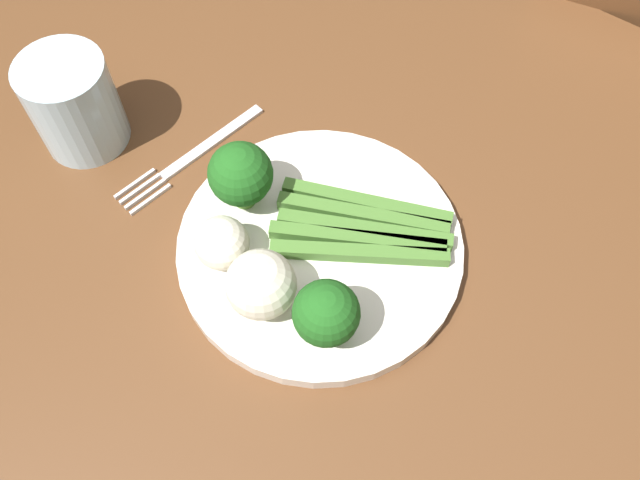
{
  "coord_description": "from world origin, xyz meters",
  "views": [
    {
      "loc": [
        -0.14,
        0.21,
        1.26
      ],
      "look_at": [
        0.03,
        -0.01,
        0.77
      ],
      "focal_mm": 37.3,
      "sensor_mm": 36.0,
      "label": 1
    }
  ],
  "objects_px": {
    "cauliflower_front_left": "(261,285)",
    "fork": "(191,157)",
    "chair": "(631,116)",
    "dining_table": "(334,327)",
    "cauliflower_edge": "(222,243)",
    "water_glass": "(74,104)",
    "asparagus_bundle": "(362,228)",
    "broccoli_near_center": "(241,175)",
    "plate": "(320,247)",
    "broccoli_back": "(326,314)"
  },
  "relations": [
    {
      "from": "chair",
      "to": "dining_table",
      "type": "bearing_deg",
      "value": 64.81
    },
    {
      "from": "dining_table",
      "to": "water_glass",
      "type": "relative_size",
      "value": 12.88
    },
    {
      "from": "chair",
      "to": "cauliflower_edge",
      "type": "xyz_separation_m",
      "value": [
        0.21,
        0.62,
        0.29
      ]
    },
    {
      "from": "cauliflower_edge",
      "to": "water_glass",
      "type": "distance_m",
      "value": 0.2
    },
    {
      "from": "chair",
      "to": "cauliflower_front_left",
      "type": "height_order",
      "value": "chair"
    },
    {
      "from": "plate",
      "to": "broccoli_near_center",
      "type": "relative_size",
      "value": 3.62
    },
    {
      "from": "asparagus_bundle",
      "to": "fork",
      "type": "relative_size",
      "value": 0.97
    },
    {
      "from": "dining_table",
      "to": "plate",
      "type": "xyz_separation_m",
      "value": [
        0.03,
        -0.01,
        0.12
      ]
    },
    {
      "from": "cauliflower_front_left",
      "to": "fork",
      "type": "xyz_separation_m",
      "value": [
        0.15,
        -0.08,
        -0.04
      ]
    },
    {
      "from": "chair",
      "to": "fork",
      "type": "xyz_separation_m",
      "value": [
        0.31,
        0.56,
        0.25
      ]
    },
    {
      "from": "cauliflower_edge",
      "to": "water_glass",
      "type": "height_order",
      "value": "water_glass"
    },
    {
      "from": "broccoli_near_center",
      "to": "water_glass",
      "type": "relative_size",
      "value": 0.74
    },
    {
      "from": "dining_table",
      "to": "plate",
      "type": "distance_m",
      "value": 0.13
    },
    {
      "from": "dining_table",
      "to": "plate",
      "type": "bearing_deg",
      "value": -24.1
    },
    {
      "from": "asparagus_bundle",
      "to": "water_glass",
      "type": "relative_size",
      "value": 1.76
    },
    {
      "from": "broccoli_back",
      "to": "cauliflower_front_left",
      "type": "distance_m",
      "value": 0.06
    },
    {
      "from": "fork",
      "to": "chair",
      "type": "bearing_deg",
      "value": 160.51
    },
    {
      "from": "broccoli_near_center",
      "to": "cauliflower_front_left",
      "type": "xyz_separation_m",
      "value": [
        -0.07,
        0.07,
        -0.01
      ]
    },
    {
      "from": "chair",
      "to": "cauliflower_front_left",
      "type": "xyz_separation_m",
      "value": [
        0.16,
        0.63,
        0.29
      ]
    },
    {
      "from": "cauliflower_edge",
      "to": "fork",
      "type": "height_order",
      "value": "cauliflower_edge"
    },
    {
      "from": "broccoli_back",
      "to": "water_glass",
      "type": "relative_size",
      "value": 0.69
    },
    {
      "from": "dining_table",
      "to": "chair",
      "type": "relative_size",
      "value": 1.36
    },
    {
      "from": "broccoli_near_center",
      "to": "broccoli_back",
      "type": "height_order",
      "value": "broccoli_near_center"
    },
    {
      "from": "dining_table",
      "to": "cauliflower_edge",
      "type": "relative_size",
      "value": 25.93
    },
    {
      "from": "chair",
      "to": "asparagus_bundle",
      "type": "height_order",
      "value": "chair"
    },
    {
      "from": "broccoli_near_center",
      "to": "broccoli_back",
      "type": "bearing_deg",
      "value": 155.87
    },
    {
      "from": "cauliflower_edge",
      "to": "cauliflower_front_left",
      "type": "xyz_separation_m",
      "value": [
        -0.05,
        0.01,
        0.01
      ]
    },
    {
      "from": "cauliflower_edge",
      "to": "cauliflower_front_left",
      "type": "bearing_deg",
      "value": 166.44
    },
    {
      "from": "cauliflower_front_left",
      "to": "water_glass",
      "type": "relative_size",
      "value": 0.62
    },
    {
      "from": "asparagus_bundle",
      "to": "broccoli_back",
      "type": "distance_m",
      "value": 0.1
    },
    {
      "from": "plate",
      "to": "water_glass",
      "type": "height_order",
      "value": "water_glass"
    },
    {
      "from": "dining_table",
      "to": "chair",
      "type": "bearing_deg",
      "value": -102.58
    },
    {
      "from": "plate",
      "to": "broccoli_back",
      "type": "bearing_deg",
      "value": 129.46
    },
    {
      "from": "dining_table",
      "to": "broccoli_back",
      "type": "relative_size",
      "value": 18.6
    },
    {
      "from": "dining_table",
      "to": "chair",
      "type": "height_order",
      "value": "chair"
    },
    {
      "from": "cauliflower_edge",
      "to": "asparagus_bundle",
      "type": "bearing_deg",
      "value": -131.7
    },
    {
      "from": "asparagus_bundle",
      "to": "broccoli_near_center",
      "type": "bearing_deg",
      "value": -7.22
    },
    {
      "from": "plate",
      "to": "fork",
      "type": "xyz_separation_m",
      "value": [
        0.16,
        -0.01,
        -0.01
      ]
    },
    {
      "from": "plate",
      "to": "fork",
      "type": "height_order",
      "value": "plate"
    },
    {
      "from": "chair",
      "to": "broccoli_near_center",
      "type": "bearing_deg",
      "value": 55.13
    },
    {
      "from": "chair",
      "to": "asparagus_bundle",
      "type": "relative_size",
      "value": 5.41
    },
    {
      "from": "dining_table",
      "to": "asparagus_bundle",
      "type": "bearing_deg",
      "value": -85.33
    },
    {
      "from": "broccoli_near_center",
      "to": "water_glass",
      "type": "bearing_deg",
      "value": 8.03
    },
    {
      "from": "plate",
      "to": "cauliflower_front_left",
      "type": "bearing_deg",
      "value": 85.46
    },
    {
      "from": "cauliflower_edge",
      "to": "plate",
      "type": "bearing_deg",
      "value": -134.5
    },
    {
      "from": "dining_table",
      "to": "cauliflower_front_left",
      "type": "distance_m",
      "value": 0.17
    },
    {
      "from": "dining_table",
      "to": "water_glass",
      "type": "xyz_separation_m",
      "value": [
        0.28,
        0.02,
        0.16
      ]
    },
    {
      "from": "broccoli_near_center",
      "to": "cauliflower_edge",
      "type": "height_order",
      "value": "broccoli_near_center"
    },
    {
      "from": "cauliflower_edge",
      "to": "water_glass",
      "type": "relative_size",
      "value": 0.5
    },
    {
      "from": "broccoli_near_center",
      "to": "dining_table",
      "type": "bearing_deg",
      "value": 176.13
    }
  ]
}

